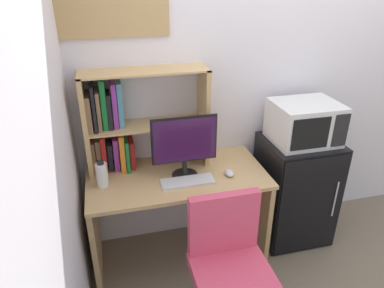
{
  "coord_description": "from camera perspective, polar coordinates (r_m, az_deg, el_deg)",
  "views": [
    {
      "loc": [
        -1.35,
        -2.47,
        2.08
      ],
      "look_at": [
        -0.81,
        -0.35,
        1.0
      ],
      "focal_mm": 33.29,
      "sensor_mm": 36.0,
      "label": 1
    }
  ],
  "objects": [
    {
      "name": "water_bottle",
      "position": [
        2.47,
        -14.24,
        -4.76
      ],
      "size": [
        0.08,
        0.08,
        0.19
      ],
      "color": "silver",
      "rests_on": "desk"
    },
    {
      "name": "desk_chair",
      "position": [
        2.31,
        6.04,
        -20.72
      ],
      "size": [
        0.52,
        0.52,
        0.92
      ],
      "color": "black",
      "rests_on": "ground_plane"
    },
    {
      "name": "desk",
      "position": [
        2.69,
        -2.26,
        -9.1
      ],
      "size": [
        1.28,
        0.64,
        0.75
      ],
      "color": "tan",
      "rests_on": "ground_plane"
    },
    {
      "name": "computer_mouse",
      "position": [
        2.56,
        6.01,
        -4.65
      ],
      "size": [
        0.06,
        0.1,
        0.04
      ],
      "primitive_type": "ellipsoid",
      "color": "silver",
      "rests_on": "desk"
    },
    {
      "name": "wall_back",
      "position": [
        3.14,
        20.44,
        10.17
      ],
      "size": [
        6.4,
        0.04,
        2.6
      ],
      "primitive_type": "cube",
      "color": "silver",
      "rests_on": "ground_plane"
    },
    {
      "name": "monitor",
      "position": [
        2.43,
        -1.22,
        0.05
      ],
      "size": [
        0.46,
        0.18,
        0.45
      ],
      "color": "black",
      "rests_on": "desk"
    },
    {
      "name": "keyboard",
      "position": [
        2.47,
        -0.69,
        -6.05
      ],
      "size": [
        0.37,
        0.13,
        0.02
      ],
      "primitive_type": "cube",
      "color": "silver",
      "rests_on": "desk"
    },
    {
      "name": "hutch_bookshelf",
      "position": [
        2.55,
        -10.5,
        3.44
      ],
      "size": [
        0.87,
        0.25,
        0.73
      ],
      "color": "tan",
      "rests_on": "desk"
    },
    {
      "name": "microwave",
      "position": [
        2.82,
        17.6,
        3.31
      ],
      "size": [
        0.48,
        0.4,
        0.31
      ],
      "color": "silver",
      "rests_on": "mini_fridge"
    },
    {
      "name": "wall_left",
      "position": [
        1.2,
        -24.68,
        -17.28
      ],
      "size": [
        0.04,
        4.4,
        2.6
      ],
      "primitive_type": "cube",
      "color": "silver",
      "rests_on": "ground_plane"
    },
    {
      "name": "mini_fridge",
      "position": [
        3.09,
        16.13,
        -7.0
      ],
      "size": [
        0.56,
        0.52,
        0.89
      ],
      "color": "black",
      "rests_on": "ground_plane"
    }
  ]
}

